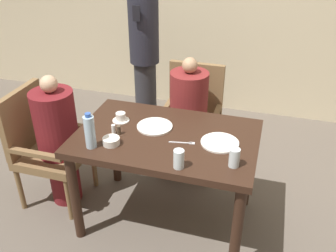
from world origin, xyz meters
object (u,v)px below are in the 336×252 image
Objects in this scene: glass_tall_mid at (179,159)px; diner_in_far_chair at (188,117)px; chair_far_side at (192,115)px; plate_main_left at (155,126)px; standing_host at (144,50)px; glass_tall_near at (234,158)px; diner_in_left_chair at (58,140)px; water_bottle at (90,132)px; teacup_with_saucer at (121,118)px; bowl_small at (111,141)px; chair_left_side at (43,143)px; plate_main_right at (220,143)px.

diner_in_far_chair is at bearing 100.22° from glass_tall_mid.
plate_main_left is (-0.11, -0.72, 0.26)m from chair_far_side.
glass_tall_near is (1.09, -1.46, -0.09)m from standing_host.
water_bottle is at bearing -32.06° from diner_in_left_chair.
diner_in_far_chair is at bearing 36.90° from diner_in_left_chair.
diner_in_left_chair is 4.47× the size of water_bottle.
teacup_with_saucer is at bearing 142.15° from glass_tall_mid.
glass_tall_mid is at bearing -13.80° from bowl_small.
chair_left_side is 7.92× the size of glass_tall_near.
diner_in_left_chair is 1.09m from diner_in_far_chair.
chair_far_side is 1.22m from water_bottle.
standing_host reaches higher than chair_left_side.
teacup_with_saucer is 0.71m from glass_tall_mid.
water_bottle reaches higher than teacup_with_saucer.
water_bottle is at bearing -83.65° from standing_host.
plate_main_right is at bearing 16.88° from bowl_small.
teacup_with_saucer is at bearing 8.74° from chair_left_side.
diner_in_left_chair reaches higher than glass_tall_near.
diner_in_left_chair is 1.31m from standing_host.
plate_main_left is at bearing -67.15° from standing_host.
diner_in_left_chair reaches higher than chair_left_side.
glass_tall_near reaches higher than plate_main_left.
plate_main_right is 2.23× the size of bowl_small.
teacup_with_saucer is at bearing 11.22° from diner_in_left_chair.
bowl_small is 0.16m from water_bottle.
chair_left_side is 3.75× the size of plate_main_left.
glass_tall_near is at bearing 18.95° from glass_tall_mid.
plate_main_left is 2.11× the size of glass_tall_mid.
diner_in_left_chair is 9.17× the size of glass_tall_mid.
chair_far_side reaches higher than teacup_with_saucer.
plate_main_left is (0.76, 0.08, 0.21)m from diner_in_left_chair.
chair_far_side is at bearing 114.81° from plate_main_right.
chair_left_side is at bearing -108.79° from standing_host.
diner_in_left_chair is at bearing -173.87° from plate_main_left.
diner_in_far_chair reaches higher than plate_main_left.
water_bottle is (0.44, -0.28, 0.32)m from diner_in_left_chair.
standing_host is at bearing 71.21° from chair_left_side.
bowl_small is at bearing -124.78° from plate_main_left.
standing_host is 1.58m from plate_main_right.
glass_tall_near is (0.49, -1.03, 0.31)m from chair_far_side.
standing_host is at bearing 116.30° from glass_tall_mid.
glass_tall_near is at bearing -9.39° from diner_in_left_chair.
water_bottle is at bearing -114.64° from diner_in_far_chair.
standing_host is 14.16× the size of glass_tall_near.
diner_in_left_chair is 1.13m from glass_tall_mid.
diner_in_far_chair is 0.62m from plate_main_left.
diner_in_left_chair is 0.61m from water_bottle.
chair_left_side is at bearing 171.49° from glass_tall_near.
diner_in_far_chair is (1.02, 0.66, 0.05)m from chair_left_side.
glass_tall_near reaches higher than plate_main_right.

